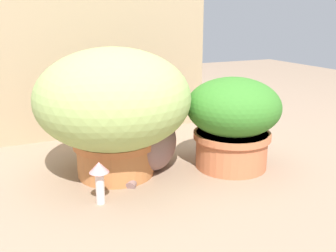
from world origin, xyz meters
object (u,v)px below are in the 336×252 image
(grass_planter, at_px, (113,104))
(leafy_planter, at_px, (233,119))
(cat, at_px, (155,138))
(mushroom_ornament_pink, at_px, (99,175))

(grass_planter, height_order, leafy_planter, grass_planter)
(grass_planter, bearing_deg, leafy_planter, -15.09)
(leafy_planter, bearing_deg, grass_planter, 164.91)
(cat, bearing_deg, grass_planter, -178.76)
(leafy_planter, height_order, cat, leafy_planter)
(leafy_planter, xyz_separation_m, cat, (-0.28, 0.12, -0.08))
(grass_planter, height_order, cat, grass_planter)
(cat, height_order, mushroom_ornament_pink, cat)
(leafy_planter, bearing_deg, cat, 156.11)
(grass_planter, distance_m, cat, 0.23)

